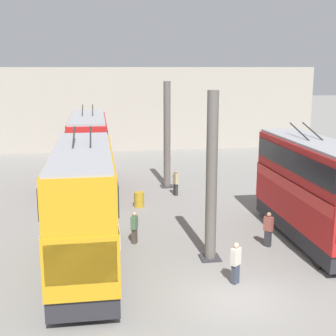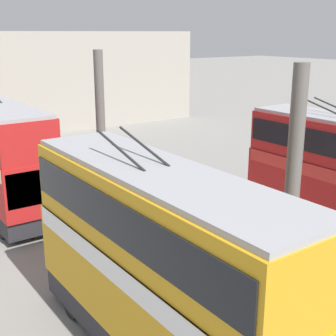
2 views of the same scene
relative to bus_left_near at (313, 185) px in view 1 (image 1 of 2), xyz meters
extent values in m
plane|color=gray|center=(-5.31, 5.48, -2.84)|extent=(240.00, 240.00, 0.00)
cube|color=#A8A093|center=(27.03, 5.48, 1.38)|extent=(0.50, 36.00, 8.44)
cylinder|color=#605B56|center=(-1.56, 5.48, 0.91)|extent=(0.49, 0.49, 7.51)
cube|color=#333338|center=(-1.56, 5.48, -2.80)|extent=(0.88, 0.88, 0.08)
cylinder|color=#605B56|center=(11.51, 5.48, 0.91)|extent=(0.49, 0.49, 7.51)
cube|color=#333338|center=(11.51, 5.48, -2.80)|extent=(0.88, 0.88, 0.08)
cylinder|color=black|center=(-3.14, 1.05, -2.37)|extent=(0.96, 0.30, 0.96)
cylinder|color=black|center=(2.96, -1.05, -2.37)|extent=(0.96, 0.30, 0.96)
cylinder|color=black|center=(2.96, 1.05, -2.37)|extent=(0.96, 0.30, 0.96)
cube|color=#28282D|center=(0.01, 0.00, -2.20)|extent=(8.92, 2.45, 0.77)
cube|color=red|center=(0.01, 0.00, -0.78)|extent=(9.10, 2.50, 2.07)
cube|color=red|center=(0.01, 0.00, -0.02)|extent=(8.83, 2.54, 0.55)
cube|color=red|center=(0.01, 0.00, 1.14)|extent=(9.01, 2.42, 1.77)
cube|color=black|center=(0.01, 0.00, 1.23)|extent=(8.74, 2.51, 0.97)
cube|color=#9E9EA3|center=(0.01, 0.00, 2.10)|extent=(8.92, 2.25, 0.14)
cylinder|color=#282828|center=(1.15, -0.35, 2.46)|extent=(2.35, 0.07, 0.65)
cylinder|color=#282828|center=(1.15, 0.35, 2.46)|extent=(2.35, 0.07, 0.65)
cylinder|color=black|center=(-5.26, 9.90, -2.37)|extent=(0.95, 0.30, 0.95)
cylinder|color=black|center=(-5.26, 12.00, -2.37)|extent=(0.95, 0.30, 0.95)
cylinder|color=black|center=(1.07, 9.90, -2.37)|extent=(0.95, 0.30, 0.95)
cylinder|color=black|center=(1.07, 12.00, -2.37)|extent=(0.95, 0.30, 0.95)
cube|color=#28282D|center=(-1.99, 10.95, -2.20)|extent=(9.15, 2.45, 0.76)
cube|color=gold|center=(-1.99, 10.95, -0.73)|extent=(9.33, 2.50, 2.18)
cube|color=white|center=(-1.99, 10.95, 0.09)|extent=(9.05, 2.54, 0.55)
cube|color=gold|center=(-1.99, 10.95, 1.32)|extent=(9.24, 2.42, 1.92)
cube|color=black|center=(-1.99, 10.95, 1.42)|extent=(8.96, 2.51, 1.05)
cube|color=#9E9EA3|center=(-1.99, 10.95, 2.35)|extent=(9.15, 2.25, 0.14)
cube|color=black|center=(-6.60, 10.95, -0.51)|extent=(0.12, 2.30, 1.40)
cylinder|color=#282828|center=(-0.83, 10.60, 2.71)|extent=(2.35, 0.07, 0.65)
cylinder|color=#282828|center=(-0.83, 11.30, 2.71)|extent=(2.35, 0.07, 0.65)
cylinder|color=black|center=(8.09, 9.90, -2.35)|extent=(0.98, 0.30, 0.98)
cylinder|color=black|center=(8.09, 12.00, -2.35)|extent=(0.98, 0.30, 0.98)
cylinder|color=black|center=(14.50, 9.90, -2.35)|extent=(0.98, 0.30, 0.98)
cylinder|color=black|center=(14.50, 12.00, -2.35)|extent=(0.98, 0.30, 0.98)
cube|color=#28282D|center=(11.40, 10.95, -2.19)|extent=(9.23, 2.45, 0.77)
cube|color=red|center=(11.40, 10.95, -0.67)|extent=(9.42, 2.50, 2.27)
cube|color=silver|center=(11.40, 10.95, 0.19)|extent=(9.14, 2.54, 0.55)
cube|color=red|center=(11.40, 10.95, 1.33)|extent=(9.32, 2.42, 1.75)
cube|color=black|center=(11.40, 10.95, 1.42)|extent=(9.04, 2.51, 0.96)
cube|color=#9E9EA3|center=(11.40, 10.95, 2.28)|extent=(9.23, 2.25, 0.14)
cube|color=black|center=(6.75, 10.95, -0.45)|extent=(0.12, 2.30, 1.45)
cylinder|color=#282828|center=(12.57, 10.60, 2.64)|extent=(2.35, 0.07, 0.65)
cylinder|color=#282828|center=(12.57, 11.30, 2.64)|extent=(2.35, 0.07, 0.65)
cube|color=#2D2D33|center=(9.19, 5.24, -2.45)|extent=(0.35, 0.29, 0.79)
cube|color=tan|center=(9.19, 5.24, -1.71)|extent=(0.48, 0.37, 0.69)
sphere|color=#A37A5B|center=(9.19, 5.24, -1.25)|extent=(0.22, 0.22, 0.22)
cube|color=#2D2D33|center=(-0.52, 2.38, -2.45)|extent=(0.36, 0.35, 0.79)
cube|color=#934C42|center=(-0.52, 2.38, -1.70)|extent=(0.47, 0.46, 0.69)
sphere|color=#A37A5B|center=(-0.52, 2.38, -1.25)|extent=(0.22, 0.22, 0.22)
cube|color=#473D33|center=(0.85, 8.67, -2.47)|extent=(0.36, 0.31, 0.74)
cube|color=#4C7051|center=(0.85, 8.67, -1.78)|extent=(0.48, 0.40, 0.65)
sphere|color=tan|center=(0.85, 8.67, -1.35)|extent=(0.21, 0.21, 0.21)
cube|color=#384251|center=(-4.09, 5.06, -2.44)|extent=(0.34, 0.36, 0.80)
cube|color=beige|center=(-4.09, 5.06, -1.70)|extent=(0.45, 0.48, 0.69)
sphere|color=tan|center=(-4.09, 5.06, -1.24)|extent=(0.23, 0.23, 0.23)
cylinder|color=#B28E23|center=(6.91, 7.90, -2.38)|extent=(0.62, 0.62, 0.93)
cylinder|color=#B28E23|center=(6.91, 7.90, -2.38)|extent=(0.65, 0.65, 0.04)
camera|label=1|loc=(-20.74, 10.29, 5.60)|focal=50.00mm
camera|label=2|loc=(-10.75, 16.88, 5.52)|focal=50.00mm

